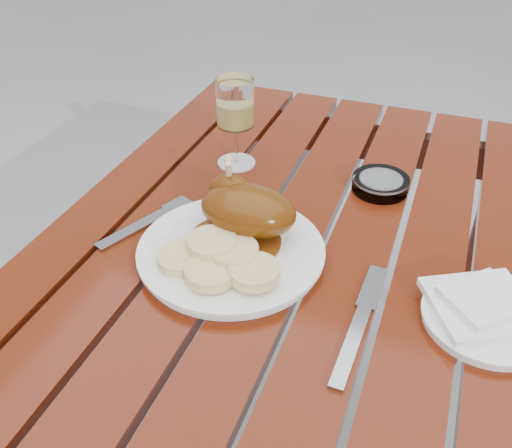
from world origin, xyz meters
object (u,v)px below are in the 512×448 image
at_px(dinner_plate, 231,252).
at_px(side_plate, 487,319).
at_px(table, 282,384).
at_px(wine_glass, 236,123).
at_px(ashtray, 380,184).

xyz_separation_m(dinner_plate, side_plate, (0.39, -0.01, -0.00)).
bearing_deg(dinner_plate, table, 46.67).
distance_m(table, wine_glass, 0.54).
height_order(table, dinner_plate, dinner_plate).
height_order(dinner_plate, ashtray, ashtray).
xyz_separation_m(wine_glass, side_plate, (0.50, -0.29, -0.08)).
bearing_deg(table, wine_glass, 130.51).
xyz_separation_m(wine_glass, ashtray, (0.29, 0.00, -0.08)).
bearing_deg(side_plate, table, 165.00).
distance_m(dinner_plate, ashtray, 0.34).
bearing_deg(side_plate, dinner_plate, 178.57).
xyz_separation_m(table, side_plate, (0.32, -0.09, 0.38)).
relative_size(side_plate, ashtray, 1.70).
height_order(side_plate, ashtray, ashtray).
relative_size(dinner_plate, side_plate, 1.65).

